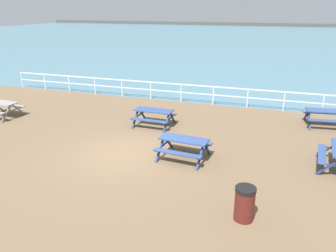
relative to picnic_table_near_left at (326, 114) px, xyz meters
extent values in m
cube|color=brown|center=(-7.62, -5.86, -0.68)|extent=(30.00, 24.00, 0.20)
cube|color=teal|center=(-7.62, 46.89, -0.58)|extent=(142.00, 90.00, 0.01)
cube|color=#4C4C47|center=(-7.62, 89.89, -0.58)|extent=(142.00, 6.00, 1.80)
cube|color=white|center=(-7.62, 1.89, 0.47)|extent=(23.00, 0.06, 0.06)
cube|color=white|center=(-7.62, 1.89, -0.01)|extent=(23.00, 0.05, 0.05)
cylinder|color=white|center=(-19.12, 1.89, -0.06)|extent=(0.07, 0.07, 1.05)
cylinder|color=white|center=(-17.21, 1.89, -0.06)|extent=(0.07, 0.07, 1.05)
cylinder|color=white|center=(-15.29, 1.89, -0.06)|extent=(0.07, 0.07, 1.05)
cylinder|color=white|center=(-13.37, 1.89, -0.06)|extent=(0.07, 0.07, 1.05)
cylinder|color=white|center=(-11.46, 1.89, -0.06)|extent=(0.07, 0.07, 1.05)
cylinder|color=white|center=(-9.54, 1.89, -0.06)|extent=(0.07, 0.07, 1.05)
cylinder|color=white|center=(-7.62, 1.89, -0.06)|extent=(0.07, 0.07, 1.05)
cylinder|color=white|center=(-5.71, 1.89, -0.06)|extent=(0.07, 0.07, 1.05)
cylinder|color=white|center=(-3.79, 1.89, -0.06)|extent=(0.07, 0.07, 1.05)
cylinder|color=white|center=(-1.87, 1.89, -0.06)|extent=(0.07, 0.07, 1.05)
cylinder|color=white|center=(0.04, 1.89, -0.06)|extent=(0.07, 0.07, 1.05)
cube|color=#334C84|center=(0.00, 0.00, 0.17)|extent=(1.87, 0.92, 0.05)
cube|color=#334C84|center=(-0.08, 0.62, -0.13)|extent=(1.82, 0.48, 0.04)
cube|color=#334C84|center=(0.08, -0.62, -0.13)|extent=(1.82, 0.48, 0.04)
cube|color=navy|center=(-0.82, 0.28, -0.21)|extent=(0.18, 0.80, 0.79)
cube|color=navy|center=(-0.73, -0.47, -0.21)|extent=(0.18, 0.80, 0.79)
cube|color=navy|center=(-0.77, -0.10, -0.16)|extent=(0.25, 1.50, 0.04)
cube|color=#334C84|center=(-7.66, -2.51, 0.17)|extent=(1.82, 0.75, 0.05)
cube|color=#334C84|center=(-7.64, -1.89, -0.13)|extent=(1.81, 0.31, 0.04)
cube|color=#334C84|center=(-7.67, -3.13, -0.13)|extent=(1.81, 0.31, 0.04)
cube|color=navy|center=(-6.87, -2.15, -0.21)|extent=(0.10, 0.79, 0.79)
cube|color=navy|center=(-6.89, -2.90, -0.21)|extent=(0.10, 0.79, 0.79)
cube|color=navy|center=(-6.88, -2.53, -0.16)|extent=(0.10, 1.50, 0.04)
cube|color=navy|center=(-8.43, -2.11, -0.21)|extent=(0.10, 0.79, 0.79)
cube|color=navy|center=(-8.45, -2.86, -0.21)|extent=(0.10, 0.79, 0.79)
cube|color=navy|center=(-8.44, -2.49, -0.16)|extent=(0.10, 1.50, 0.04)
cube|color=#334C84|center=(-0.56, -4.56, -0.13)|extent=(0.43, 1.82, 0.04)
cube|color=navy|center=(-0.24, -3.80, -0.21)|extent=(0.80, 0.15, 0.79)
cube|color=navy|center=(-0.38, -5.36, -0.21)|extent=(0.80, 0.15, 0.79)
cube|color=gray|center=(-15.52, -3.73, 0.17)|extent=(1.85, 0.85, 0.05)
cube|color=gray|center=(-15.47, -3.11, -0.13)|extent=(1.82, 0.41, 0.04)
cube|color=slate|center=(-14.71, -3.42, -0.21)|extent=(0.15, 0.80, 0.79)
cube|color=slate|center=(-14.78, -4.17, -0.21)|extent=(0.15, 0.80, 0.79)
cube|color=slate|center=(-14.75, -3.80, -0.16)|extent=(0.19, 1.50, 0.04)
cube|color=#334C84|center=(-5.34, -5.51, 0.17)|extent=(1.85, 0.86, 0.05)
cube|color=#334C84|center=(-5.28, -4.89, -0.13)|extent=(1.82, 0.42, 0.04)
cube|color=#334C84|center=(-5.39, -6.13, -0.13)|extent=(1.82, 0.42, 0.04)
cube|color=navy|center=(-4.53, -5.21, -0.21)|extent=(0.15, 0.80, 0.79)
cube|color=navy|center=(-4.59, -5.95, -0.21)|extent=(0.15, 0.80, 0.79)
cube|color=navy|center=(-4.56, -5.58, -0.16)|extent=(0.19, 1.50, 0.04)
cube|color=navy|center=(-6.08, -5.07, -0.21)|extent=(0.15, 0.80, 0.79)
cube|color=navy|center=(-6.15, -5.82, -0.21)|extent=(0.15, 0.80, 0.79)
cube|color=navy|center=(-6.11, -5.44, -0.16)|extent=(0.19, 1.50, 0.04)
cylinder|color=#591E19|center=(-2.78, -8.65, -0.16)|extent=(0.52, 0.52, 0.85)
cylinder|color=black|center=(-2.78, -8.65, 0.32)|extent=(0.55, 0.55, 0.10)
camera|label=1|loc=(-2.30, -16.34, 4.73)|focal=35.46mm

